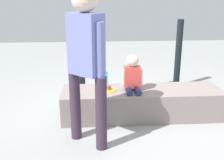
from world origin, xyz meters
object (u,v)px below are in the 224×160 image
adult_standing (86,54)px  party_cup_red (187,92)px  cake_box_white (165,91)px  handbag_black_leather (78,84)px  gift_bag (103,79)px  water_bottle_far_side (116,96)px  cake_plate (107,89)px  water_bottle_near_gift (92,95)px  child_seated (132,75)px

adult_standing → party_cup_red: 2.31m
cake_box_white → handbag_black_leather: (-1.45, 0.33, 0.06)m
gift_bag → adult_standing: bearing=-97.0°
water_bottle_far_side → cake_plate: bearing=-107.3°
cake_plate → water_bottle_near_gift: size_ratio=1.19×
cake_plate → water_bottle_far_side: size_ratio=0.97×
cake_plate → cake_box_white: cake_plate is taller
adult_standing → handbag_black_leather: 1.97m
child_seated → cake_plate: bearing=175.7°
water_bottle_near_gift → party_cup_red: size_ratio=1.63×
cake_box_white → handbag_black_leather: 1.49m
child_seated → adult_standing: 0.96m
child_seated → adult_standing: (-0.58, -0.64, 0.42)m
party_cup_red → cake_box_white: bearing=171.9°
adult_standing → cake_box_white: 2.11m
adult_standing → handbag_black_leather: bearing=96.8°
handbag_black_leather → water_bottle_far_side: bearing=-43.5°
water_bottle_near_gift → handbag_black_leather: (-0.25, 0.48, 0.04)m
gift_bag → cake_box_white: bearing=-24.2°
adult_standing → handbag_black_leather: size_ratio=5.13×
cake_box_white → cake_plate: bearing=-142.8°
party_cup_red → cake_box_white: 0.36m
cake_plate → water_bottle_near_gift: cake_plate is taller
party_cup_red → handbag_black_leather: bearing=168.0°
cake_plate → party_cup_red: bearing=27.4°
cake_box_white → water_bottle_near_gift: bearing=-173.3°
adult_standing → party_cup_red: (1.60, 1.36, -0.96)m
gift_bag → water_bottle_far_side: gift_bag is taller
cake_plate → cake_box_white: bearing=37.2°
water_bottle_near_gift → cake_box_white: size_ratio=0.61×
party_cup_red → cake_box_white: cake_box_white is taller
cake_plate → water_bottle_far_side: 0.60m
child_seated → handbag_black_leather: 1.44m
adult_standing → water_bottle_far_side: 1.53m
child_seated → gift_bag: (-0.35, 1.23, -0.44)m
water_bottle_near_gift → handbag_black_leather: handbag_black_leather is taller
cake_box_white → handbag_black_leather: handbag_black_leather is taller
water_bottle_near_gift → water_bottle_far_side: bearing=-16.5°
water_bottle_far_side → cake_box_white: 0.87m
gift_bag → child_seated: bearing=-74.2°
child_seated → party_cup_red: 1.36m
water_bottle_far_side → gift_bag: bearing=104.2°
water_bottle_near_gift → child_seated: bearing=-49.8°
cake_plate → child_seated: bearing=-4.3°
handbag_black_leather → cake_box_white: bearing=-13.0°
water_bottle_near_gift → party_cup_red: bearing=3.3°
child_seated → adult_standing: adult_standing is taller
cake_plate → handbag_black_leather: bearing=112.9°
water_bottle_near_gift → party_cup_red: water_bottle_near_gift is taller
gift_bag → water_bottle_near_gift: bearing=-107.5°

